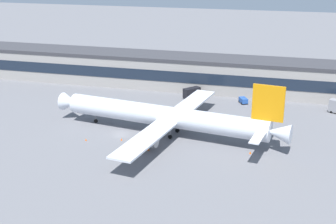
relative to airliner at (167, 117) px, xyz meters
name	(u,v)px	position (x,y,z in m)	size (l,w,h in m)	color
ground_plane	(121,134)	(-12.07, -3.24, -5.14)	(600.00, 600.00, 0.00)	slate
terminal_building	(169,71)	(-12.07, 46.22, 0.81)	(178.53, 15.29, 11.85)	#9E9993
airliner	(167,117)	(0.00, 0.00, 0.00)	(66.56, 57.42, 16.90)	silver
stair_truck	(192,92)	(-0.94, 34.41, -3.16)	(5.60, 6.20, 3.55)	black
baggage_tug	(243,100)	(16.72, 33.21, -4.06)	(3.45, 4.12, 1.85)	#2651A5
traffic_cone_0	(121,139)	(-10.50, -7.31, -4.84)	(0.48, 0.48, 0.60)	#F2590C
traffic_cone_1	(86,140)	(-19.49, -9.88, -4.85)	(0.47, 0.47, 0.59)	#F2590C
traffic_cone_2	(148,149)	(-1.67, -11.68, -4.78)	(0.58, 0.58, 0.73)	#F2590C
traffic_cone_3	(250,153)	(23.12, -6.98, -4.82)	(0.52, 0.52, 0.64)	#F2590C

